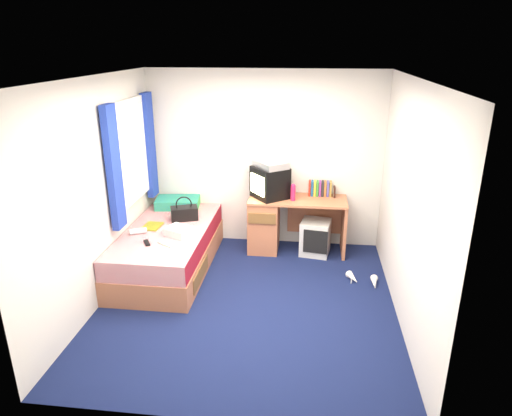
# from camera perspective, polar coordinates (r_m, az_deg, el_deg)

# --- Properties ---
(ground) EXTENTS (3.40, 3.40, 0.00)m
(ground) POSITION_cam_1_polar(r_m,az_deg,el_deg) (5.16, -1.04, -11.69)
(ground) COLOR #0C1438
(ground) RESTS_ON ground
(room_shell) EXTENTS (3.40, 3.40, 3.40)m
(room_shell) POSITION_cam_1_polar(r_m,az_deg,el_deg) (4.57, -1.16, 4.00)
(room_shell) COLOR white
(room_shell) RESTS_ON ground
(bed) EXTENTS (1.01, 2.00, 0.54)m
(bed) POSITION_cam_1_polar(r_m,az_deg,el_deg) (5.86, -10.85, -5.00)
(bed) COLOR #BB714D
(bed) RESTS_ON ground
(pillow) EXTENTS (0.64, 0.45, 0.13)m
(pillow) POSITION_cam_1_polar(r_m,az_deg,el_deg) (6.46, -9.75, 0.68)
(pillow) COLOR #186D9C
(pillow) RESTS_ON bed
(desk) EXTENTS (1.30, 0.55, 0.75)m
(desk) POSITION_cam_1_polar(r_m,az_deg,el_deg) (6.24, 2.62, -1.69)
(desk) COLOR #BB714D
(desk) RESTS_ON ground
(storage_cube) EXTENTS (0.43, 0.43, 0.47)m
(storage_cube) POSITION_cam_1_polar(r_m,az_deg,el_deg) (6.22, 7.43, -3.65)
(storage_cube) COLOR silver
(storage_cube) RESTS_ON ground
(crt_tv) EXTENTS (0.56, 0.57, 0.42)m
(crt_tv) POSITION_cam_1_polar(r_m,az_deg,el_deg) (6.06, 1.74, 3.21)
(crt_tv) COLOR black
(crt_tv) RESTS_ON desk
(vcr) EXTENTS (0.52, 0.54, 0.08)m
(vcr) POSITION_cam_1_polar(r_m,az_deg,el_deg) (6.00, 1.80, 5.50)
(vcr) COLOR silver
(vcr) RESTS_ON crt_tv
(book_row) EXTENTS (0.31, 0.13, 0.20)m
(book_row) POSITION_cam_1_polar(r_m,az_deg,el_deg) (6.23, 7.99, 2.45)
(book_row) COLOR maroon
(book_row) RESTS_ON desk
(picture_frame) EXTENTS (0.02, 0.12, 0.14)m
(picture_frame) POSITION_cam_1_polar(r_m,az_deg,el_deg) (6.22, 9.76, 2.02)
(picture_frame) COLOR black
(picture_frame) RESTS_ON desk
(pink_water_bottle) EXTENTS (0.07, 0.07, 0.20)m
(pink_water_bottle) POSITION_cam_1_polar(r_m,az_deg,el_deg) (6.00, 4.65, 1.88)
(pink_water_bottle) COLOR #DD1F4F
(pink_water_bottle) RESTS_ON desk
(aerosol_can) EXTENTS (0.06, 0.06, 0.17)m
(aerosol_can) POSITION_cam_1_polar(r_m,az_deg,el_deg) (6.12, 3.69, 2.11)
(aerosol_can) COLOR silver
(aerosol_can) RESTS_ON desk
(handbag) EXTENTS (0.39, 0.30, 0.31)m
(handbag) POSITION_cam_1_polar(r_m,az_deg,el_deg) (5.98, -8.96, -0.59)
(handbag) COLOR black
(handbag) RESTS_ON bed
(towel) EXTENTS (0.37, 0.34, 0.10)m
(towel) POSITION_cam_1_polar(r_m,az_deg,el_deg) (5.52, -9.62, -2.88)
(towel) COLOR silver
(towel) RESTS_ON bed
(magazine) EXTENTS (0.23, 0.29, 0.01)m
(magazine) POSITION_cam_1_polar(r_m,az_deg,el_deg) (5.85, -12.86, -2.24)
(magazine) COLOR yellow
(magazine) RESTS_ON bed
(water_bottle) EXTENTS (0.21, 0.15, 0.07)m
(water_bottle) POSITION_cam_1_polar(r_m,az_deg,el_deg) (5.67, -14.51, -2.81)
(water_bottle) COLOR silver
(water_bottle) RESTS_ON bed
(colour_swatch_fan) EXTENTS (0.22, 0.17, 0.01)m
(colour_swatch_fan) POSITION_cam_1_polar(r_m,az_deg,el_deg) (5.31, -11.22, -4.46)
(colour_swatch_fan) COLOR yellow
(colour_swatch_fan) RESTS_ON bed
(remote_control) EXTENTS (0.12, 0.16, 0.02)m
(remote_control) POSITION_cam_1_polar(r_m,az_deg,el_deg) (5.38, -13.49, -4.25)
(remote_control) COLOR black
(remote_control) RESTS_ON bed
(window_assembly) EXTENTS (0.11, 1.42, 1.40)m
(window_assembly) POSITION_cam_1_polar(r_m,az_deg,el_deg) (5.82, -15.24, 6.47)
(window_assembly) COLOR silver
(window_assembly) RESTS_ON room_shell
(white_heels) EXTENTS (0.38, 0.31, 0.09)m
(white_heels) POSITION_cam_1_polar(r_m,az_deg,el_deg) (5.65, 13.29, -8.77)
(white_heels) COLOR white
(white_heels) RESTS_ON ground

